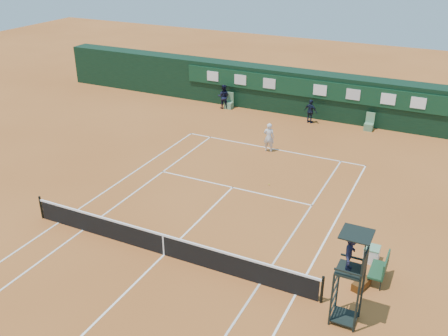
# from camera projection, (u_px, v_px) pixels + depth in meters

# --- Properties ---
(ground) EXTENTS (90.00, 90.00, 0.00)m
(ground) POSITION_uv_depth(u_px,v_px,m) (164.00, 255.00, 19.84)
(ground) COLOR #B5622A
(ground) RESTS_ON ground
(court_lines) EXTENTS (11.05, 23.85, 0.01)m
(court_lines) POSITION_uv_depth(u_px,v_px,m) (164.00, 255.00, 19.84)
(court_lines) COLOR silver
(court_lines) RESTS_ON ground
(tennis_net) EXTENTS (12.90, 0.10, 1.10)m
(tennis_net) POSITION_uv_depth(u_px,v_px,m) (164.00, 244.00, 19.63)
(tennis_net) COLOR black
(tennis_net) RESTS_ON ground
(back_wall) EXTENTS (40.00, 1.65, 3.00)m
(back_wall) POSITION_uv_depth(u_px,v_px,m) (309.00, 93.00, 34.39)
(back_wall) COLOR black
(back_wall) RESTS_ON ground
(linesman_chair_left) EXTENTS (0.55, 0.50, 1.15)m
(linesman_chair_left) POSITION_uv_depth(u_px,v_px,m) (229.00, 104.00, 36.06)
(linesman_chair_left) COLOR #649A72
(linesman_chair_left) RESTS_ON ground
(linesman_chair_right) EXTENTS (0.55, 0.50, 1.15)m
(linesman_chair_right) POSITION_uv_depth(u_px,v_px,m) (369.00, 125.00, 32.10)
(linesman_chair_right) COLOR #56845D
(linesman_chair_right) RESTS_ON ground
(umpire_chair) EXTENTS (0.96, 0.95, 3.42)m
(umpire_chair) POSITION_uv_depth(u_px,v_px,m) (351.00, 259.00, 15.45)
(umpire_chair) COLOR black
(umpire_chair) RESTS_ON ground
(player_bench) EXTENTS (0.55, 1.20, 1.10)m
(player_bench) POSITION_uv_depth(u_px,v_px,m) (381.00, 268.00, 18.10)
(player_bench) COLOR #1A4226
(player_bench) RESTS_ON ground
(tennis_bag) EXTENTS (0.61, 0.90, 0.31)m
(tennis_bag) POSITION_uv_depth(u_px,v_px,m) (361.00, 284.00, 17.95)
(tennis_bag) COLOR black
(tennis_bag) RESTS_ON ground
(cooler) EXTENTS (0.57, 0.57, 0.65)m
(cooler) POSITION_uv_depth(u_px,v_px,m) (372.00, 254.00, 19.34)
(cooler) COLOR white
(cooler) RESTS_ON ground
(tennis_ball) EXTENTS (0.07, 0.07, 0.07)m
(tennis_ball) POSITION_uv_depth(u_px,v_px,m) (269.00, 184.00, 25.26)
(tennis_ball) COLOR gold
(tennis_ball) RESTS_ON ground
(player) EXTENTS (0.68, 0.50, 1.72)m
(player) POSITION_uv_depth(u_px,v_px,m) (269.00, 137.00, 28.81)
(player) COLOR silver
(player) RESTS_ON ground
(ball_kid_left) EXTENTS (1.01, 0.88, 1.75)m
(ball_kid_left) POSITION_uv_depth(u_px,v_px,m) (223.00, 97.00, 35.81)
(ball_kid_left) COLOR black
(ball_kid_left) RESTS_ON ground
(ball_kid_right) EXTENTS (1.01, 0.64, 1.60)m
(ball_kid_right) POSITION_uv_depth(u_px,v_px,m) (311.00, 111.00, 33.12)
(ball_kid_right) COLOR black
(ball_kid_right) RESTS_ON ground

